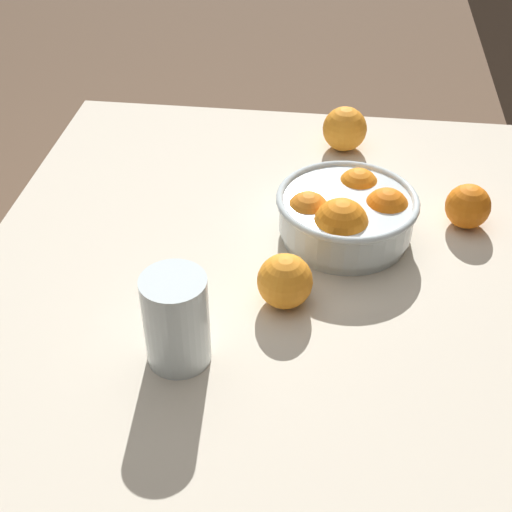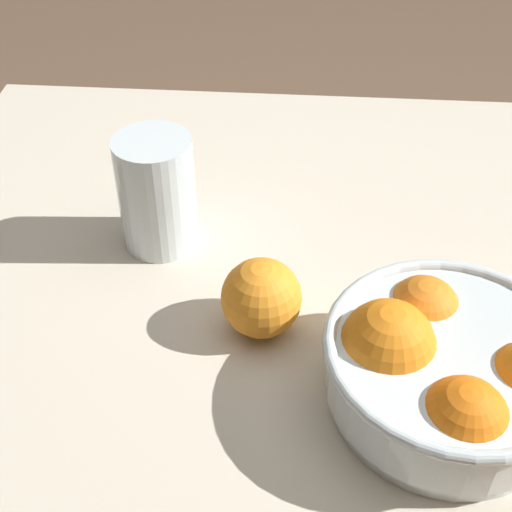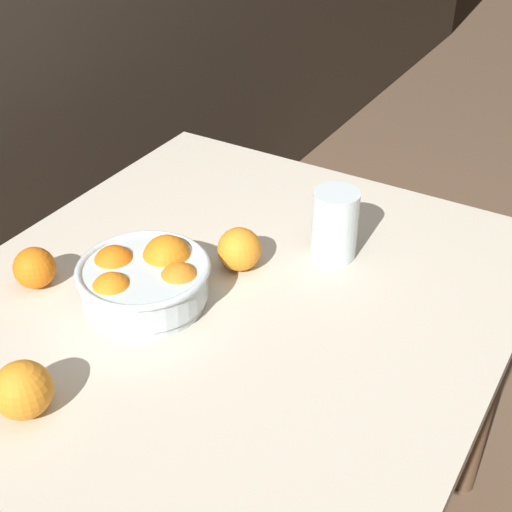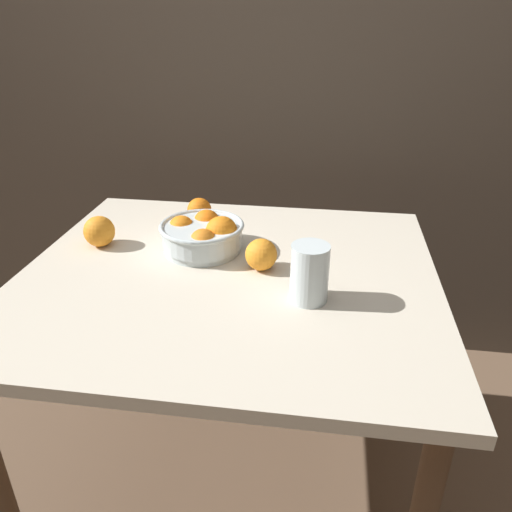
# 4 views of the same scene
# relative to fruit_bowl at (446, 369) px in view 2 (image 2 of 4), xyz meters

# --- Properties ---
(dining_table) EXTENTS (1.00, 0.90, 0.73)m
(dining_table) POSITION_rel_fruit_bowl_xyz_m (0.09, -0.11, -0.14)
(dining_table) COLOR beige
(dining_table) RESTS_ON ground_plane
(fruit_bowl) EXTENTS (0.22, 0.22, 0.10)m
(fruit_bowl) POSITION_rel_fruit_bowl_xyz_m (0.00, 0.00, 0.00)
(fruit_bowl) COLOR silver
(fruit_bowl) RESTS_ON dining_table
(juice_glass) EXTENTS (0.08, 0.08, 0.13)m
(juice_glass) POSITION_rel_fruit_bowl_xyz_m (0.28, -0.21, 0.01)
(juice_glass) COLOR #F4A314
(juice_glass) RESTS_ON dining_table
(orange_loose_front) EXTENTS (0.08, 0.08, 0.08)m
(orange_loose_front) POSITION_rel_fruit_bowl_xyz_m (0.16, -0.08, -0.01)
(orange_loose_front) COLOR orange
(orange_loose_front) RESTS_ON dining_table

